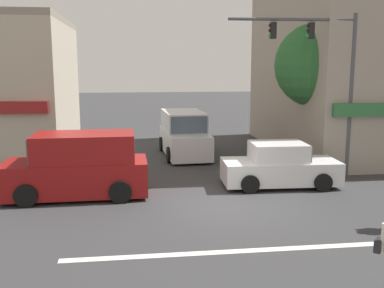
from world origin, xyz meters
name	(u,v)px	position (x,y,z in m)	size (l,w,h in m)	color
ground_plane	(225,205)	(0.00, 0.00, 0.00)	(120.00, 120.00, 0.00)	#333335
lane_marking_stripe	(255,250)	(0.00, -3.50, 0.00)	(9.00, 0.24, 0.01)	silver
building_right_corner	(384,54)	(10.01, 8.65, 4.86)	(10.99, 11.27, 9.72)	gray
street_tree	(317,65)	(5.15, 5.61, 4.28)	(3.66, 3.66, 6.13)	#4C3823
utility_pole_far_right	(352,75)	(8.03, 8.04, 3.82)	(1.40, 0.22, 7.35)	brown
traffic_light_mast	(327,68)	(4.54, 3.20, 4.18)	(4.89, 0.29, 6.20)	#47474C
sedan_crossing_rightbound	(280,167)	(2.39, 1.96, 0.71)	(4.17, 2.02, 1.58)	silver
van_parked_curbside	(184,135)	(-0.37, 7.95, 1.01)	(2.22, 4.69, 2.11)	silver
van_waiting_far	(79,167)	(-4.57, 1.54, 1.01)	(4.62, 2.09, 2.11)	maroon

